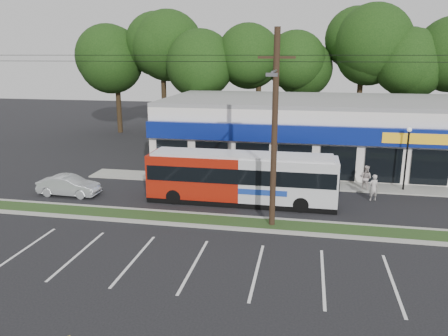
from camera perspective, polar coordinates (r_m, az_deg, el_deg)
ground at (r=22.71m, az=-1.61°, el=-8.01°), size 120.00×120.00×0.00m
grass_strip at (r=23.59m, az=-1.08°, el=-6.97°), size 40.00×1.60×0.12m
curb_south at (r=22.81m, az=-1.53°, el=-7.71°), size 40.00×0.25×0.14m
curb_north at (r=24.36m, az=-0.66°, el=-6.22°), size 40.00×0.25×0.14m
sidewalk at (r=30.71m, az=11.23°, el=-2.11°), size 32.00×2.20×0.10m
strip_mall at (r=36.89m, az=12.21°, el=4.77°), size 25.00×12.55×5.30m
utility_pole at (r=21.71m, az=6.18°, el=5.73°), size 50.00×2.77×10.00m
lamp_post at (r=30.56m, az=22.80°, el=2.01°), size 0.30×0.30×4.25m
tree_line at (r=46.47m, az=10.49°, el=13.96°), size 46.76×6.76×11.83m
metrobus at (r=26.22m, az=2.29°, el=-1.17°), size 11.32×2.43×3.04m
car_dark at (r=30.04m, az=9.39°, el=-1.01°), size 4.55×2.19×1.50m
car_silver at (r=29.51m, az=-19.60°, el=-2.18°), size 3.93×1.41×1.29m
pedestrian_a at (r=28.32m, az=18.93°, el=-2.43°), size 0.71×0.60×1.65m
pedestrian_b at (r=30.27m, az=18.00°, el=-1.23°), size 1.04×0.99×1.69m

